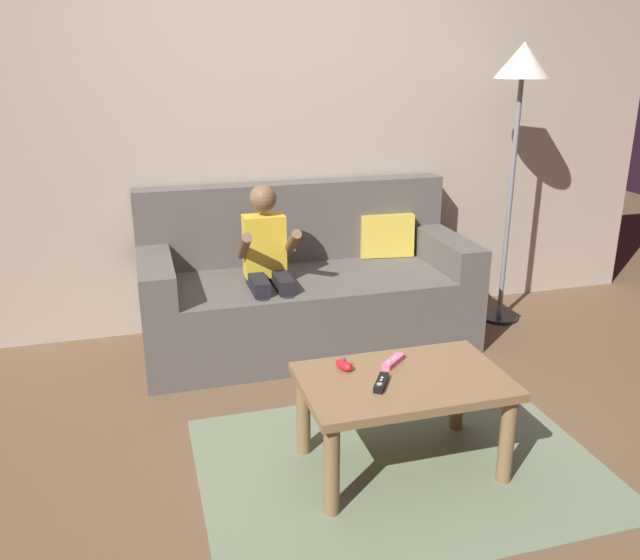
% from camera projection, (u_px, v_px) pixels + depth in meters
% --- Properties ---
extents(ground_plane, '(10.32, 10.32, 0.00)m').
position_uv_depth(ground_plane, '(360.00, 475.00, 2.65)').
color(ground_plane, brown).
extents(wall_back, '(5.16, 0.05, 2.50)m').
position_uv_depth(wall_back, '(266.00, 120.00, 3.83)').
color(wall_back, '#B2A38E').
rests_on(wall_back, ground).
extents(couch, '(1.86, 0.80, 0.90)m').
position_uv_depth(couch, '(307.00, 290.00, 3.82)').
color(couch, '#56514C').
rests_on(couch, ground).
extents(person_seated_on_couch, '(0.31, 0.39, 0.96)m').
position_uv_depth(person_seated_on_couch, '(268.00, 263.00, 3.51)').
color(person_seated_on_couch, black).
rests_on(person_seated_on_couch, ground).
extents(coffee_table, '(0.82, 0.51, 0.41)m').
position_uv_depth(coffee_table, '(403.00, 394.00, 2.60)').
color(coffee_table, brown).
rests_on(coffee_table, ground).
extents(area_rug, '(1.63, 1.18, 0.01)m').
position_uv_depth(area_rug, '(400.00, 465.00, 2.71)').
color(area_rug, '#6B7A5B').
rests_on(area_rug, ground).
extents(game_remote_pink_near_edge, '(0.13, 0.12, 0.03)m').
position_uv_depth(game_remote_pink_near_edge, '(393.00, 361.00, 2.69)').
color(game_remote_pink_near_edge, pink).
rests_on(game_remote_pink_near_edge, coffee_table).
extents(nunchuk_red, '(0.08, 0.10, 0.05)m').
position_uv_depth(nunchuk_red, '(344.00, 365.00, 2.64)').
color(nunchuk_red, red).
rests_on(nunchuk_red, coffee_table).
extents(game_remote_black_far_corner, '(0.10, 0.14, 0.03)m').
position_uv_depth(game_remote_black_far_corner, '(381.00, 383.00, 2.51)').
color(game_remote_black_far_corner, black).
rests_on(game_remote_black_far_corner, coffee_table).
extents(floor_lamp, '(0.32, 0.32, 1.69)m').
position_uv_depth(floor_lamp, '(521.00, 83.00, 3.76)').
color(floor_lamp, black).
rests_on(floor_lamp, ground).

